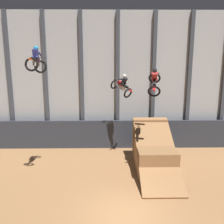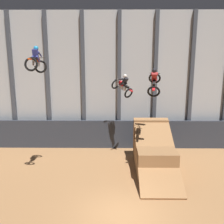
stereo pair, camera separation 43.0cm
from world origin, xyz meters
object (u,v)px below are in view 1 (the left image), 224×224
(rider_bike_left_air, at_px, (36,61))
(rider_bike_right_air, at_px, (154,81))
(dirt_ramp, at_px, (153,153))
(rider_bike_center_air, at_px, (122,86))

(rider_bike_left_air, xyz_separation_m, rider_bike_right_air, (6.60, 0.62, -1.16))
(dirt_ramp, relative_size, rider_bike_right_air, 3.08)
(rider_bike_center_air, xyz_separation_m, rider_bike_right_air, (1.72, -2.88, 0.59))
(dirt_ramp, bearing_deg, rider_bike_left_air, -167.86)
(dirt_ramp, xyz_separation_m, rider_bike_center_air, (-1.96, 2.03, 4.13))
(rider_bike_left_air, xyz_separation_m, rider_bike_center_air, (4.88, 3.50, -1.75))
(rider_bike_left_air, distance_m, rider_bike_center_air, 6.26)
(rider_bike_right_air, bearing_deg, rider_bike_center_air, 130.86)
(rider_bike_left_air, bearing_deg, dirt_ramp, 16.55)
(dirt_ramp, distance_m, rider_bike_center_air, 5.00)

